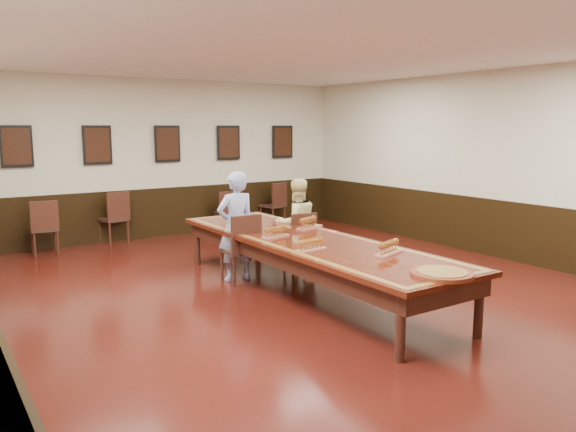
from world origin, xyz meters
TOP-DOWN VIEW (x-y plane):
  - floor at (0.00, 0.00)m, footprint 8.00×10.00m
  - ceiling at (0.00, 0.00)m, footprint 8.00×10.00m
  - wall_back at (0.00, 5.01)m, footprint 8.00×0.02m
  - wall_right at (4.01, 0.00)m, footprint 0.02×10.00m
  - chair_man at (-0.49, 1.03)m, footprint 0.48×0.53m
  - chair_woman at (0.66, 1.18)m, footprint 0.51×0.54m
  - spare_chair_a at (-2.51, 4.54)m, footprint 0.49×0.53m
  - spare_chair_b at (-1.20, 4.83)m, footprint 0.58×0.61m
  - spare_chair_c at (1.17, 4.70)m, footprint 0.48×0.51m
  - spare_chair_d at (2.41, 4.76)m, footprint 0.58×0.61m
  - person_man at (-0.49, 1.14)m, footprint 0.60×0.40m
  - person_woman at (0.68, 1.27)m, footprint 0.81×0.68m
  - pink_phone at (0.60, 0.26)m, footprint 0.11×0.15m
  - wainscoting at (0.00, 0.00)m, footprint 8.00×10.00m
  - conference_table at (0.00, 0.00)m, footprint 1.40×5.00m
  - posters at (0.00, 4.94)m, footprint 6.14×0.04m
  - flight_a at (-0.30, 0.35)m, footprint 0.43×0.21m
  - flight_b at (0.47, 0.64)m, footprint 0.50×0.30m
  - flight_c at (-0.38, -0.59)m, footprint 0.42×0.16m
  - flight_d at (0.25, -1.27)m, footprint 0.48×0.28m
  - red_plate_grp at (-0.04, -0.24)m, footprint 0.18×0.18m
  - carved_platter at (0.03, -2.27)m, footprint 0.77×0.77m

SIDE VIEW (x-z plane):
  - floor at x=0.00m, z-range -0.02..0.00m
  - spare_chair_c at x=1.17m, z-range 0.00..0.89m
  - chair_woman at x=0.66m, z-range 0.00..0.92m
  - spare_chair_a at x=-2.51m, z-range 0.00..0.97m
  - spare_chair_d at x=2.41m, z-range 0.00..1.00m
  - wainscoting at x=0.00m, z-range 0.00..1.00m
  - chair_man at x=-0.49m, z-range 0.00..1.01m
  - spare_chair_b at x=-1.20m, z-range 0.00..1.01m
  - conference_table at x=0.00m, z-range 0.23..0.99m
  - person_woman at x=0.68m, z-range 0.00..1.44m
  - pink_phone at x=0.60m, z-range 0.75..0.76m
  - red_plate_grp at x=-0.04m, z-range 0.75..0.77m
  - carved_platter at x=0.03m, z-range 0.75..0.80m
  - person_man at x=-0.49m, z-range 0.00..1.61m
  - flight_c at x=-0.38m, z-range 0.74..0.90m
  - flight_a at x=-0.30m, z-range 0.74..0.90m
  - flight_d at x=0.25m, z-range 0.74..0.92m
  - flight_b at x=0.47m, z-range 0.74..0.92m
  - wall_back at x=0.00m, z-range 0.00..3.20m
  - wall_right at x=4.01m, z-range 0.00..3.20m
  - posters at x=0.00m, z-range 1.53..2.27m
  - ceiling at x=0.00m, z-range 3.20..3.22m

